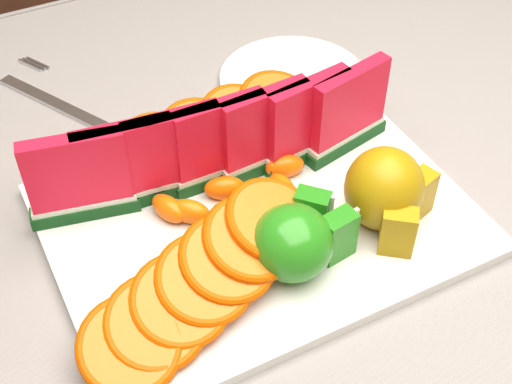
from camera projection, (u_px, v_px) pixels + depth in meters
name	position (u px, v px, depth m)	size (l,w,h in m)	color
table	(279.00, 281.00, 0.79)	(1.40, 0.90, 0.75)	#472A17
tablecloth	(280.00, 244.00, 0.74)	(1.53, 1.03, 0.20)	gray
platter	(259.00, 219.00, 0.70)	(0.40, 0.30, 0.01)	silver
apple_cluster	(298.00, 239.00, 0.63)	(0.11, 0.10, 0.07)	#14850C
pear_cluster	(387.00, 192.00, 0.67)	(0.10, 0.11, 0.08)	#AD9213
side_plate	(293.00, 80.00, 0.87)	(0.20, 0.20, 0.01)	silver
fork	(52.00, 99.00, 0.85)	(0.09, 0.19, 0.00)	silver
watermelon_row	(221.00, 145.00, 0.70)	(0.39, 0.07, 0.10)	#123710
orange_fan_front	(205.00, 279.00, 0.61)	(0.27, 0.16, 0.07)	#F14E1B
orange_fan_back	(200.00, 131.00, 0.76)	(0.29, 0.11, 0.05)	#F14E1B
tangerine_segments	(232.00, 196.00, 0.70)	(0.17, 0.08, 0.03)	orange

